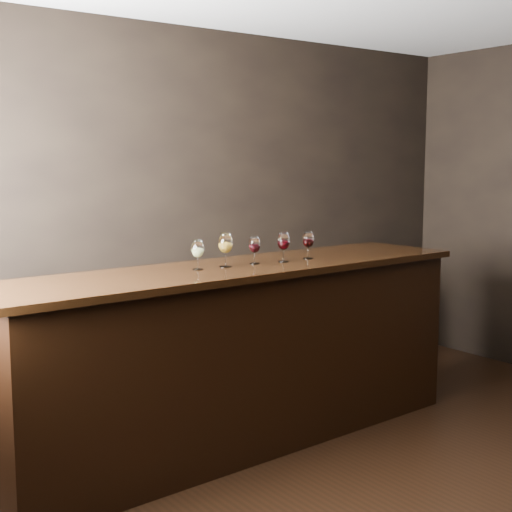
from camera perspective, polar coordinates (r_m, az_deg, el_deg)
ground at (r=4.28m, az=13.68°, el=-17.45°), size 5.00×5.00×0.00m
room_shell at (r=3.79m, az=10.91°, el=7.68°), size 5.02×4.52×2.81m
bar_counter at (r=4.57m, az=-1.26°, el=-8.19°), size 3.20×0.86×1.11m
bar_top at (r=4.45m, az=-1.28°, el=-1.03°), size 3.31×0.94×0.04m
back_bar_shelf at (r=5.61m, az=-1.72°, el=-6.15°), size 2.59×0.40×0.93m
glass_white at (r=4.27m, az=-4.69°, el=0.52°), size 0.08×0.08×0.18m
glass_amber at (r=4.37m, az=-2.46°, el=0.96°), size 0.09×0.09×0.21m
glass_red_a at (r=4.51m, az=-0.12°, el=0.86°), size 0.07×0.07×0.17m
glass_red_b at (r=4.60m, az=2.21°, el=1.15°), size 0.08×0.08×0.19m
glass_red_c at (r=4.77m, az=4.19°, el=1.27°), size 0.08×0.08×0.18m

